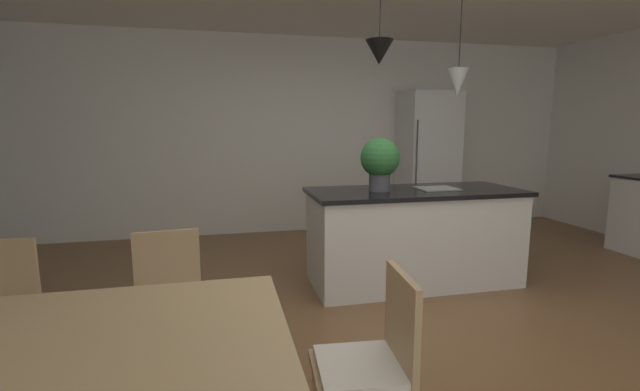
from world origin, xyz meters
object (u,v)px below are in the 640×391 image
(dining_table, at_px, (3,361))
(kitchen_island, at_px, (414,235))
(refrigerator, at_px, (427,162))
(chair_kitchen_end, at_px, (371,363))
(potted_plant_on_island, at_px, (380,161))
(chair_far_right, at_px, (168,302))

(dining_table, xyz_separation_m, kitchen_island, (2.53, 2.02, -0.20))
(refrigerator, bearing_deg, kitchen_island, -119.56)
(chair_kitchen_end, bearing_deg, potted_plant_on_island, 68.53)
(chair_kitchen_end, xyz_separation_m, refrigerator, (2.27, 4.00, 0.51))
(chair_far_right, distance_m, refrigerator, 4.50)
(chair_far_right, bearing_deg, refrigerator, 44.36)
(refrigerator, xyz_separation_m, potted_plant_on_island, (-1.48, -1.98, 0.20))
(potted_plant_on_island, bearing_deg, kitchen_island, 0.00)
(refrigerator, height_order, potted_plant_on_island, refrigerator)
(kitchen_island, bearing_deg, chair_kitchen_end, -119.63)
(dining_table, xyz_separation_m, chair_kitchen_end, (1.37, -0.00, -0.19))
(chair_kitchen_end, height_order, refrigerator, refrigerator)
(refrigerator, relative_size, potted_plant_on_island, 4.07)
(chair_far_right, bearing_deg, kitchen_island, 29.03)
(dining_table, relative_size, kitchen_island, 1.01)
(potted_plant_on_island, bearing_deg, chair_kitchen_end, -111.47)
(chair_far_right, distance_m, potted_plant_on_island, 2.19)
(dining_table, xyz_separation_m, potted_plant_on_island, (2.17, 2.02, 0.52))
(dining_table, distance_m, potted_plant_on_island, 3.01)
(chair_far_right, xyz_separation_m, kitchen_island, (2.08, 1.15, -0.01))
(kitchen_island, distance_m, potted_plant_on_island, 0.80)
(kitchen_island, bearing_deg, chair_far_right, -150.97)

